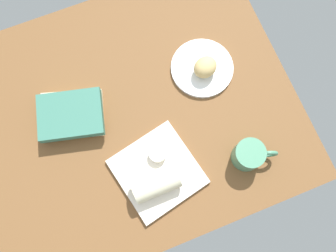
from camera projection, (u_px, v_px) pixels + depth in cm
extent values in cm
cube|color=brown|center=(128.00, 115.00, 120.29)|extent=(110.00, 90.00, 4.00)
cylinder|color=white|center=(201.00, 68.00, 121.46)|extent=(21.26, 21.26, 1.40)
ellipsoid|color=#D7B773|center=(204.00, 68.00, 117.37)|extent=(10.04, 9.36, 6.38)
cube|color=silver|center=(157.00, 172.00, 112.79)|extent=(28.47, 28.47, 1.60)
cylinder|color=silver|center=(157.00, 154.00, 112.04)|extent=(5.60, 5.60, 2.64)
cylinder|color=#CF5220|center=(156.00, 154.00, 111.05)|extent=(4.59, 4.59, 0.40)
cylinder|color=beige|center=(156.00, 185.00, 107.64)|extent=(14.40, 6.94, 6.86)
cube|color=beige|center=(71.00, 115.00, 116.93)|extent=(23.80, 20.78, 2.45)
cube|color=#387260|center=(69.00, 115.00, 113.82)|extent=(23.51, 19.76, 3.45)
cylinder|color=#4C8C6B|center=(247.00, 155.00, 110.57)|extent=(9.40, 9.40, 8.56)
cylinder|color=#B37137|center=(250.00, 153.00, 107.00)|extent=(7.71, 7.71, 0.40)
torus|color=#4C8C6B|center=(267.00, 154.00, 110.63)|extent=(6.38, 3.21, 6.34)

